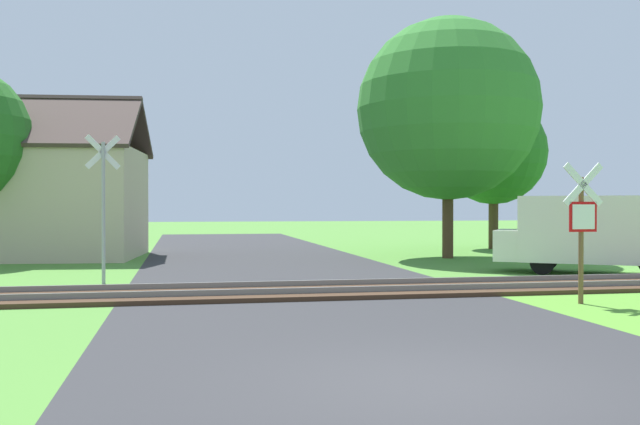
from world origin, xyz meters
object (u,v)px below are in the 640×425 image
Objects in this scene: stop_sign_near at (582,223)px; house at (33,199)px; tree_right at (448,109)px; mail_truck at (590,231)px; crossing_sign_far at (103,198)px; tree_far at (494,152)px.

house is at bearing -50.75° from stop_sign_near.
stop_sign_near is at bearing -98.93° from tree_right.
stop_sign_near is at bearing 179.67° from mail_truck.
house is at bearing 94.92° from crossing_sign_far.
stop_sign_near reaches higher than mail_truck.
mail_truck is at bearing -74.82° from tree_right.
crossing_sign_far is at bearing -143.61° from tree_far.
stop_sign_near is 13.02m from tree_right.
crossing_sign_far is 0.55× the size of tree_far.
stop_sign_near is 0.75× the size of crossing_sign_far.
tree_right reaches higher than house.
tree_far is (19.40, 1.97, 2.19)m from house.
tree_far is at bearing 50.66° from tree_right.
tree_far reaches higher than crossing_sign_far.
crossing_sign_far is at bearing 122.92° from mail_truck.
tree_right is 1.75× the size of mail_truck.
mail_truck is (13.47, 0.04, -0.91)m from crossing_sign_far.
tree_far reaches higher than mail_truck.
crossing_sign_far is 0.42× the size of tree_right.
house is 19.61m from mail_truck.
house is 1.69× the size of mail_truck.
tree_right is (15.25, -3.10, 3.36)m from house.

